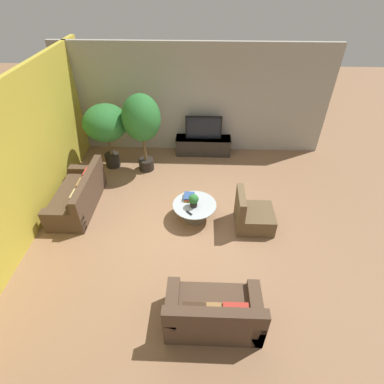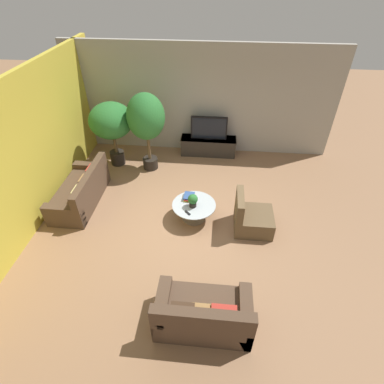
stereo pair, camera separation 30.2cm
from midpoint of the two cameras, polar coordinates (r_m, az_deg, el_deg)
The scene contains 14 objects.
ground_plane at distance 6.69m, azimuth -1.98°, elevation -5.65°, with size 24.00×24.00×0.00m, color #8C6647.
back_wall_stone at distance 8.65m, azimuth -0.74°, elevation 17.10°, with size 7.40×0.12×3.00m, color #A39E93.
side_wall_left at distance 6.95m, azimuth -30.22°, elevation 5.92°, with size 0.12×7.40×3.00m, color gold.
media_console at distance 8.89m, azimuth 1.15°, elevation 8.86°, with size 1.60×0.50×0.50m.
television at distance 8.62m, azimuth 1.20°, elevation 12.14°, with size 1.02×0.13×0.66m.
coffee_table at distance 6.59m, azimuth -0.83°, elevation -3.17°, with size 0.95×0.95×0.39m.
couch_by_wall at distance 7.44m, azimuth -21.89°, elevation -0.73°, with size 0.84×1.85×0.84m.
couch_near_entry at distance 5.02m, azimuth 2.25°, elevation -22.13°, with size 1.49×0.84×0.84m.
armchair_wicker at distance 6.52m, azimuth 10.05°, elevation -4.52°, with size 0.80×0.76×0.86m.
potted_palm_tall at distance 8.17m, azimuth -17.15°, elevation 12.17°, with size 1.13×1.13×1.77m.
potted_palm_corner at distance 7.72m, azimuth -10.74°, elevation 13.28°, with size 0.95×0.95×2.10m.
potted_plant_tabletop at distance 6.36m, azimuth -1.05°, elevation -1.58°, with size 0.22×0.22×0.31m.
book_stack at distance 6.65m, azimuth -1.86°, elevation -0.96°, with size 0.27×0.31×0.08m.
remote_black at distance 6.29m, azimuth -1.93°, elevation -4.03°, with size 0.04×0.16×0.02m, color black.
Camera 1 is at (0.26, -4.79, 4.66)m, focal length 28.00 mm.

